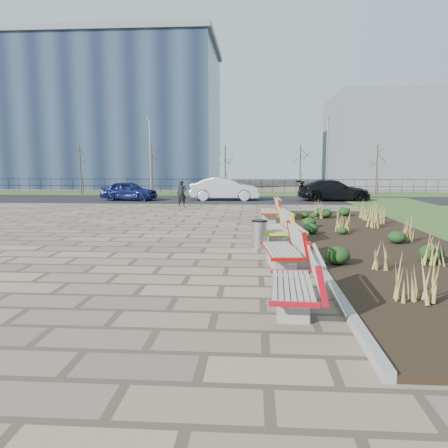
# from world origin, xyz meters

# --- Properties ---
(ground) EXTENTS (120.00, 120.00, 0.00)m
(ground) POSITION_xyz_m (0.00, 0.00, 0.00)
(ground) COLOR #87755C
(ground) RESTS_ON ground
(planting_bed) EXTENTS (4.50, 18.00, 0.10)m
(planting_bed) POSITION_xyz_m (6.25, 5.00, 0.05)
(planting_bed) COLOR black
(planting_bed) RESTS_ON ground
(planting_curb) EXTENTS (0.16, 18.00, 0.15)m
(planting_curb) POSITION_xyz_m (3.92, 5.00, 0.07)
(planting_curb) COLOR gray
(planting_curb) RESTS_ON ground
(grass_verge_far) EXTENTS (80.00, 5.00, 0.04)m
(grass_verge_far) POSITION_xyz_m (0.00, 28.00, 0.02)
(grass_verge_far) COLOR #33511E
(grass_verge_far) RESTS_ON ground
(road) EXTENTS (80.00, 7.00, 0.02)m
(road) POSITION_xyz_m (0.00, 22.00, 0.01)
(road) COLOR black
(road) RESTS_ON ground
(bench_a) EXTENTS (1.00, 2.14, 1.00)m
(bench_a) POSITION_xyz_m (3.00, -1.40, 0.50)
(bench_a) COLOR red
(bench_a) RESTS_ON ground
(bench_b) EXTENTS (1.09, 2.18, 1.00)m
(bench_b) POSITION_xyz_m (3.00, 1.77, 0.50)
(bench_b) COLOR #B9100C
(bench_b) RESTS_ON ground
(bench_c) EXTENTS (1.15, 2.20, 1.00)m
(bench_c) POSITION_xyz_m (3.00, 5.28, 0.50)
(bench_c) COLOR #FFF60D
(bench_c) RESTS_ON ground
(bench_d) EXTENTS (0.97, 2.13, 1.00)m
(bench_d) POSITION_xyz_m (3.00, 10.58, 0.50)
(bench_d) COLOR #B3210B
(bench_d) RESTS_ON ground
(litter_bin) EXTENTS (0.48, 0.48, 0.84)m
(litter_bin) POSITION_xyz_m (2.50, 4.25, 0.42)
(litter_bin) COLOR #B2B2B7
(litter_bin) RESTS_ON ground
(pedestrian) EXTENTS (0.62, 0.45, 1.55)m
(pedestrian) POSITION_xyz_m (-1.96, 16.80, 0.77)
(pedestrian) COLOR black
(pedestrian) RESTS_ON ground
(car_blue) EXTENTS (4.00, 1.92, 1.32)m
(car_blue) POSITION_xyz_m (-6.30, 20.81, 0.68)
(car_blue) COLOR #11174C
(car_blue) RESTS_ON road
(car_silver) EXTENTS (4.86, 1.87, 1.58)m
(car_silver) POSITION_xyz_m (0.30, 21.44, 0.81)
(car_silver) COLOR #B7B8BF
(car_silver) RESTS_ON road
(car_black) EXTENTS (4.97, 2.12, 1.43)m
(car_black) POSITION_xyz_m (7.80, 21.51, 0.73)
(car_black) COLOR black
(car_black) RESTS_ON road
(tree_a) EXTENTS (1.40, 1.40, 4.00)m
(tree_a) POSITION_xyz_m (-12.00, 26.50, 2.04)
(tree_a) COLOR #4C3D2D
(tree_a) RESTS_ON grass_verge_far
(tree_b) EXTENTS (1.40, 1.40, 4.00)m
(tree_b) POSITION_xyz_m (-6.00, 26.50, 2.04)
(tree_b) COLOR #4C3D2D
(tree_b) RESTS_ON grass_verge_far
(tree_c) EXTENTS (1.40, 1.40, 4.00)m
(tree_c) POSITION_xyz_m (0.00, 26.50, 2.04)
(tree_c) COLOR #4C3D2D
(tree_c) RESTS_ON grass_verge_far
(tree_d) EXTENTS (1.40, 1.40, 4.00)m
(tree_d) POSITION_xyz_m (6.00, 26.50, 2.04)
(tree_d) COLOR #4C3D2D
(tree_d) RESTS_ON grass_verge_far
(tree_e) EXTENTS (1.40, 1.40, 4.00)m
(tree_e) POSITION_xyz_m (12.00, 26.50, 2.04)
(tree_e) COLOR #4C3D2D
(tree_e) RESTS_ON grass_verge_far
(lamp_west) EXTENTS (0.24, 0.60, 6.00)m
(lamp_west) POSITION_xyz_m (-6.00, 26.00, 3.04)
(lamp_west) COLOR gray
(lamp_west) RESTS_ON grass_verge_far
(lamp_east) EXTENTS (0.24, 0.60, 6.00)m
(lamp_east) POSITION_xyz_m (8.00, 26.00, 3.04)
(lamp_east) COLOR gray
(lamp_east) RESTS_ON grass_verge_far
(railing_fence) EXTENTS (44.00, 0.10, 1.20)m
(railing_fence) POSITION_xyz_m (0.00, 29.50, 0.64)
(railing_fence) COLOR black
(railing_fence) RESTS_ON grass_verge_far
(building_glass) EXTENTS (40.00, 14.00, 15.00)m
(building_glass) POSITION_xyz_m (-22.00, 40.00, 7.50)
(building_glass) COLOR #192338
(building_glass) RESTS_ON ground
(building_grey) EXTENTS (18.00, 12.00, 10.00)m
(building_grey) POSITION_xyz_m (20.00, 42.00, 5.00)
(building_grey) COLOR slate
(building_grey) RESTS_ON ground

